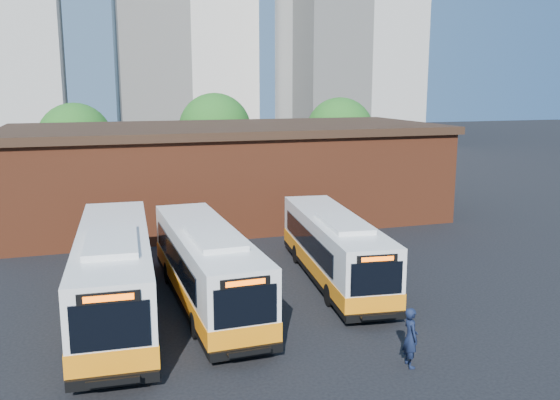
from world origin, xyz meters
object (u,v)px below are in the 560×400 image
object	(u,v)px
bus_west	(115,277)
bus_mideast	(334,250)
transit_worker	(410,337)
bus_midwest	(207,269)

from	to	relation	value
bus_west	bus_mideast	xyz separation A→B (m)	(9.95, 1.46, -0.18)
bus_mideast	transit_worker	size ratio (longest dim) A/B	5.95
transit_worker	bus_mideast	bearing A→B (deg)	-0.61
bus_mideast	bus_midwest	bearing A→B (deg)	-162.77
bus_midwest	bus_mideast	world-z (taller)	bus_midwest
bus_west	bus_mideast	distance (m)	10.06
bus_midwest	bus_west	bearing A→B (deg)	-177.40
transit_worker	bus_midwest	bearing A→B (deg)	40.40
bus_midwest	transit_worker	xyz separation A→B (m)	(5.23, -7.61, -0.52)
bus_west	bus_mideast	world-z (taller)	bus_west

